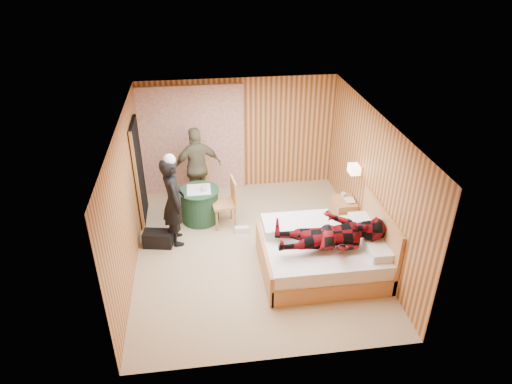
{
  "coord_description": "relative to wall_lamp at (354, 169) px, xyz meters",
  "views": [
    {
      "loc": [
        -0.86,
        -6.72,
        5.04
      ],
      "look_at": [
        0.08,
        0.28,
        1.05
      ],
      "focal_mm": 32.0,
      "sensor_mm": 36.0,
      "label": 1
    }
  ],
  "objects": [
    {
      "name": "floor",
      "position": [
        -1.92,
        -0.45,
        -1.3
      ],
      "size": [
        4.2,
        5.0,
        0.01
      ],
      "primitive_type": "cube",
      "color": "tan",
      "rests_on": "ground"
    },
    {
      "name": "round_table",
      "position": [
        -2.86,
        0.7,
        -0.95
      ],
      "size": [
        0.79,
        0.79,
        0.7
      ],
      "color": "#20462F",
      "rests_on": "floor"
    },
    {
      "name": "chair_near",
      "position": [
        -2.3,
        0.46,
        -0.72
      ],
      "size": [
        0.5,
        0.5,
        0.99
      ],
      "rotation": [
        0.0,
        0.0,
        -1.45
      ],
      "color": "tan",
      "rests_on": "floor"
    },
    {
      "name": "bed",
      "position": [
        -0.8,
        -1.14,
        -0.98
      ],
      "size": [
        2.07,
        1.63,
        1.12
      ],
      "color": "tan",
      "rests_on": "floor"
    },
    {
      "name": "chair_far",
      "position": [
        -2.85,
        1.33,
        -0.76
      ],
      "size": [
        0.47,
        0.47,
        0.93
      ],
      "rotation": [
        0.0,
        0.0,
        -0.12
      ],
      "color": "tan",
      "rests_on": "floor"
    },
    {
      "name": "cup_nightstand",
      "position": [
        -0.04,
        0.32,
        -0.72
      ],
      "size": [
        0.12,
        0.12,
        0.09
      ],
      "primitive_type": "imported",
      "rotation": [
        0.0,
        0.0,
        -0.23
      ],
      "color": "white",
      "rests_on": "nightstand"
    },
    {
      "name": "sneaker_left",
      "position": [
        -2.08,
        0.13,
        -1.24
      ],
      "size": [
        0.27,
        0.12,
        0.12
      ],
      "primitive_type": "cube",
      "rotation": [
        0.0,
        0.0,
        -0.04
      ],
      "color": "white",
      "rests_on": "floor"
    },
    {
      "name": "wall_left",
      "position": [
        -4.02,
        -0.45,
        -0.05
      ],
      "size": [
        0.02,
        5.0,
        2.5
      ],
      "primitive_type": "cube",
      "color": "tan",
      "rests_on": "floor"
    },
    {
      "name": "wall_lamp",
      "position": [
        0.0,
        0.0,
        0.0
      ],
      "size": [
        0.26,
        0.24,
        0.16
      ],
      "color": "gold",
      "rests_on": "wall_right"
    },
    {
      "name": "man_on_bed",
      "position": [
        -0.77,
        -1.37,
        -0.31
      ],
      "size": [
        0.86,
        0.67,
        1.77
      ],
      "primitive_type": "imported",
      "rotation": [
        0.0,
        1.57,
        0.0
      ],
      "color": "maroon",
      "rests_on": "bed"
    },
    {
      "name": "cup_table",
      "position": [
        -2.76,
        0.65,
        -0.55
      ],
      "size": [
        0.16,
        0.16,
        0.1
      ],
      "primitive_type": "imported",
      "rotation": [
        0.0,
        0.0,
        -0.35
      ],
      "color": "white",
      "rests_on": "round_table"
    },
    {
      "name": "sneaker_right",
      "position": [
        -2.63,
        0.73,
        -1.24
      ],
      "size": [
        0.27,
        0.14,
        0.11
      ],
      "primitive_type": "cube",
      "rotation": [
        0.0,
        0.0,
        0.16
      ],
      "color": "white",
      "rests_on": "floor"
    },
    {
      "name": "wall_right",
      "position": [
        0.18,
        -0.45,
        -0.05
      ],
      "size": [
        0.02,
        5.0,
        2.5
      ],
      "primitive_type": "cube",
      "color": "tan",
      "rests_on": "floor"
    },
    {
      "name": "nightstand",
      "position": [
        -0.04,
        0.19,
        -1.02
      ],
      "size": [
        0.41,
        0.55,
        0.53
      ],
      "color": "tan",
      "rests_on": "floor"
    },
    {
      "name": "doorway",
      "position": [
        -3.98,
        0.95,
        -0.28
      ],
      "size": [
        0.06,
        0.9,
        2.05
      ],
      "primitive_type": "cube",
      "color": "black",
      "rests_on": "floor"
    },
    {
      "name": "wall_back",
      "position": [
        -1.92,
        2.05,
        -0.05
      ],
      "size": [
        4.2,
        0.02,
        2.5
      ],
      "primitive_type": "cube",
      "color": "tan",
      "rests_on": "floor"
    },
    {
      "name": "ceiling",
      "position": [
        -1.92,
        -0.45,
        1.2
      ],
      "size": [
        4.2,
        5.0,
        0.01
      ],
      "primitive_type": "cube",
      "color": "white",
      "rests_on": "wall_back"
    },
    {
      "name": "man_at_table",
      "position": [
        -2.86,
        1.36,
        -0.44
      ],
      "size": [
        1.08,
        0.66,
        1.72
      ],
      "primitive_type": "imported",
      "rotation": [
        0.0,
        0.0,
        3.39
      ],
      "color": "brown",
      "rests_on": "floor"
    },
    {
      "name": "curtain",
      "position": [
        -2.92,
        1.98,
        -0.1
      ],
      "size": [
        2.2,
        0.08,
        2.4
      ],
      "primitive_type": "cube",
      "color": "beige",
      "rests_on": "floor"
    },
    {
      "name": "book_lower",
      "position": [
        -0.04,
        0.14,
        -0.76
      ],
      "size": [
        0.2,
        0.25,
        0.02
      ],
      "primitive_type": "imported",
      "rotation": [
        0.0,
        0.0,
        0.16
      ],
      "color": "white",
      "rests_on": "nightstand"
    },
    {
      "name": "woman_standing",
      "position": [
        -3.32,
        0.03,
        -0.44
      ],
      "size": [
        0.52,
        0.69,
        1.71
      ],
      "primitive_type": "imported",
      "rotation": [
        0.0,
        0.0,
        1.77
      ],
      "color": "black",
      "rests_on": "floor"
    },
    {
      "name": "book_upper",
      "position": [
        -0.04,
        0.14,
        -0.74
      ],
      "size": [
        0.19,
        0.24,
        0.02
      ],
      "primitive_type": "imported",
      "rotation": [
        0.0,
        0.0,
        -0.12
      ],
      "color": "white",
      "rests_on": "nightstand"
    },
    {
      "name": "duffel_bag",
      "position": [
        -3.66,
        -0.09,
        -1.15
      ],
      "size": [
        0.57,
        0.38,
        0.3
      ],
      "primitive_type": "cube",
      "rotation": [
        0.0,
        0.0,
        -0.19
      ],
      "color": "black",
      "rests_on": "floor"
    }
  ]
}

